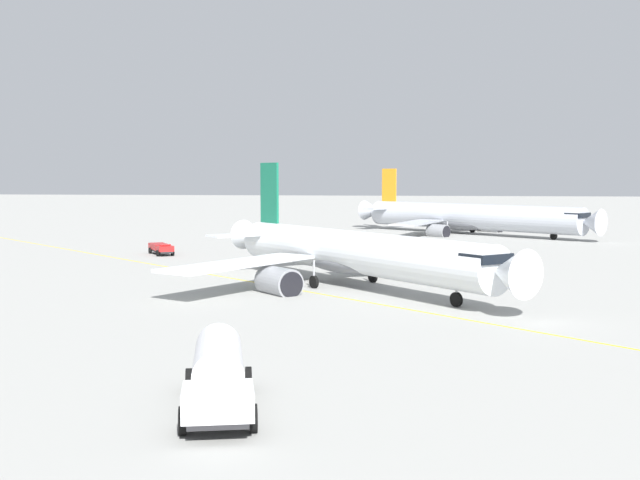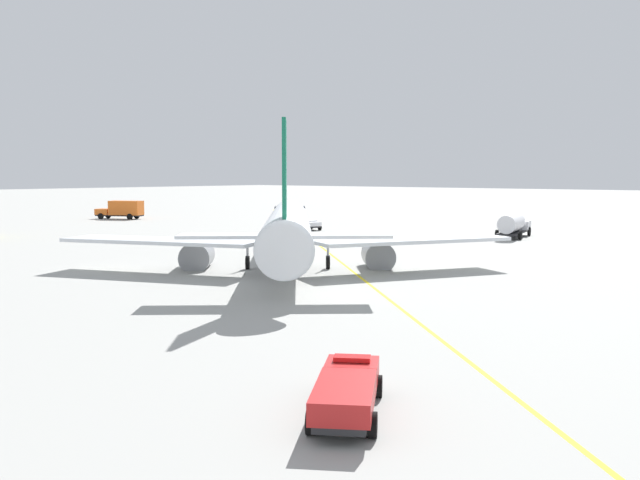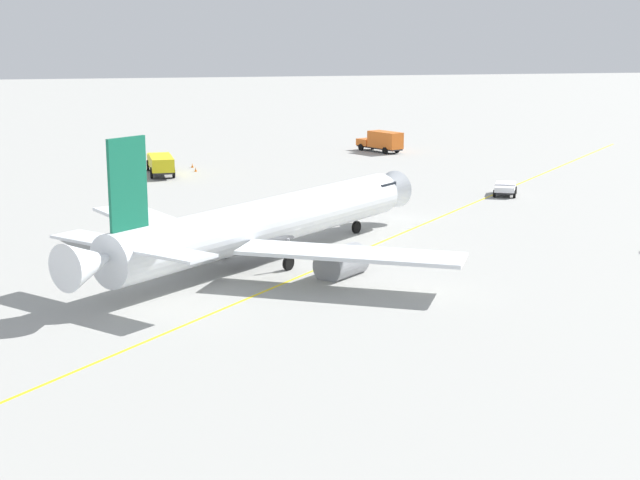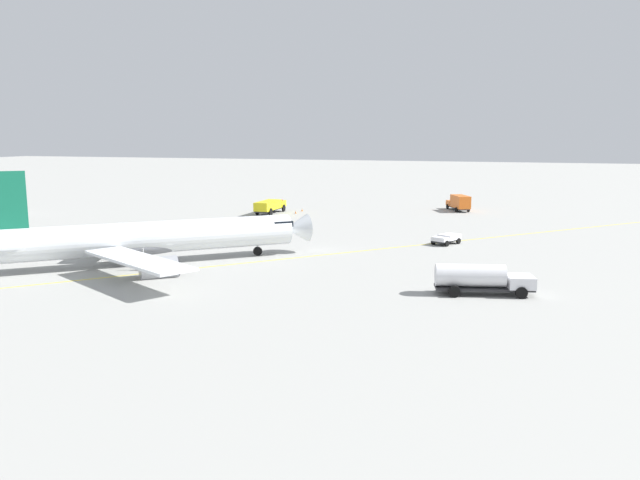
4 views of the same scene
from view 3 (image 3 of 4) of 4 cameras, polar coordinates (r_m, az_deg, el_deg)
name	(u,v)px [view 3 (image 3 of 4)]	position (r m, az deg, el deg)	size (l,w,h in m)	color
ground_plane	(284,257)	(75.94, -2.16, -1.04)	(600.00, 600.00, 0.00)	#9E9E99
airliner_main	(264,226)	(74.01, -3.40, 0.87)	(29.45, 31.76, 11.30)	silver
fire_tender_truck	(160,163)	(120.97, -9.56, 4.61)	(10.18, 3.09, 2.50)	#232326
pushback_tug_truck	(505,188)	(106.43, 11.07, 3.09)	(4.81, 3.84, 1.30)	#232326
catering_truck_truck	(382,141)	(142.16, 3.75, 5.96)	(8.34, 5.61, 3.10)	#232326
taxiway_centreline	(314,270)	(71.74, -0.34, -1.83)	(138.81, 128.94, 0.01)	yellow
safety_cone_near	(196,169)	(123.22, -7.48, 4.23)	(0.36, 0.36, 0.55)	orange
safety_cone_mid	(192,165)	(126.94, -7.68, 4.46)	(0.36, 0.36, 0.55)	orange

